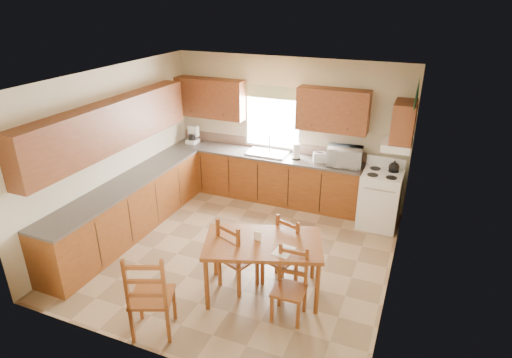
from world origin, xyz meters
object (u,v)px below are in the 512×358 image
at_px(dining_table, 263,268).
at_px(chair_near_left, 151,292).
at_px(chair_near_right, 238,253).
at_px(microwave, 345,157).
at_px(chair_far_left, 289,286).
at_px(stove, 380,200).
at_px(chair_far_right, 280,254).

distance_m(dining_table, chair_near_left, 1.49).
bearing_deg(chair_near_right, microwave, -86.99).
bearing_deg(chair_near_left, chair_near_right, -138.44).
bearing_deg(chair_far_left, microwave, 87.79).
xyz_separation_m(stove, microwave, (-0.70, 0.24, 0.61)).
height_order(stove, dining_table, stove).
bearing_deg(chair_near_right, chair_far_left, 178.35).
xyz_separation_m(stove, chair_far_left, (-0.70, -2.80, -0.01)).
relative_size(dining_table, chair_far_left, 1.61).
xyz_separation_m(chair_far_left, chair_far_right, (-0.33, 0.59, 0.01)).
bearing_deg(chair_near_right, chair_near_left, 84.18).
height_order(chair_near_left, chair_near_right, chair_near_left).
bearing_deg(chair_far_left, stove, 73.65).
distance_m(stove, chair_near_right, 2.90).
relative_size(dining_table, chair_near_right, 1.45).
bearing_deg(stove, chair_near_left, -119.13).
distance_m(chair_far_left, chair_far_right, 0.68).
bearing_deg(microwave, chair_far_right, -102.60).
distance_m(microwave, dining_table, 2.85).
xyz_separation_m(stove, chair_near_left, (-2.11, -3.63, 0.09)).
xyz_separation_m(microwave, chair_far_left, (0.00, -3.04, -0.62)).
height_order(stove, chair_near_right, chair_near_right).
distance_m(chair_near_right, chair_far_right, 0.57).
bearing_deg(chair_far_left, dining_table, 143.88).
height_order(chair_near_left, chair_far_left, chair_near_left).
height_order(dining_table, chair_near_right, chair_near_right).
xyz_separation_m(microwave, chair_far_right, (-0.33, -2.45, -0.61)).
relative_size(dining_table, chair_near_left, 1.33).
distance_m(microwave, chair_far_right, 2.54).
bearing_deg(chair_far_right, chair_near_right, -134.88).
bearing_deg(stove, chair_near_right, -120.99).
bearing_deg(dining_table, chair_far_right, 44.62).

